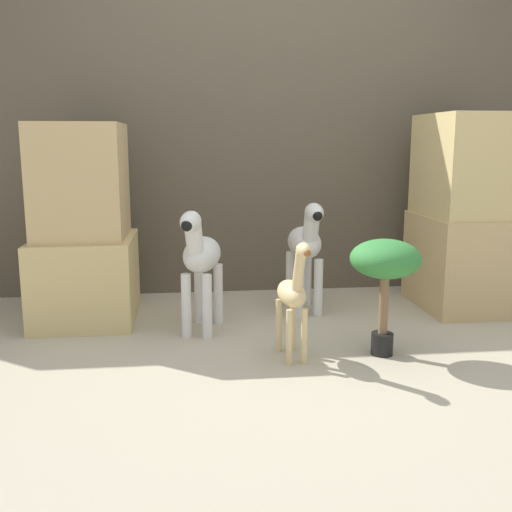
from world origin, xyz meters
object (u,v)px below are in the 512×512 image
zebra_right (306,246)px  zebra_left (201,258)px  potted_palm_front (385,265)px  giraffe_figurine (293,295)px

zebra_right → zebra_left: same height
zebra_right → zebra_left: (-0.66, -0.33, 0.00)m
zebra_right → potted_palm_front: size_ratio=1.20×
zebra_left → zebra_right: bearing=26.6°
zebra_left → giraffe_figurine: (0.43, -0.49, -0.10)m
giraffe_figurine → zebra_left: bearing=131.3°
zebra_right → potted_palm_front: bearing=-73.7°
zebra_left → giraffe_figurine: 0.67m
zebra_right → potted_palm_front: 0.84m
giraffe_figurine → potted_palm_front: bearing=1.9°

